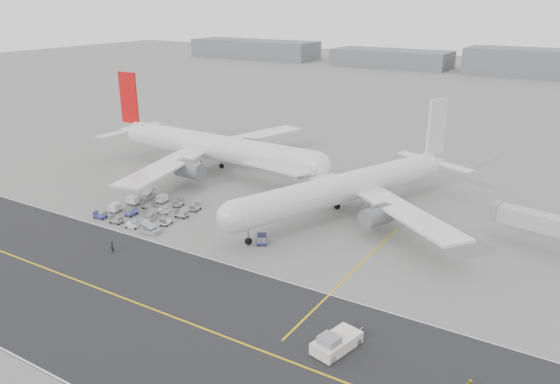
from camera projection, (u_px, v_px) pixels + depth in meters
The scene contains 10 objects.
ground at pixel (178, 242), 93.05m from camera, with size 700.00×700.00×0.00m, color gray.
taxiway at pixel (118, 296), 76.13m from camera, with size 220.00×59.00×0.03m.
horizon_buildings at pixel (553, 77), 287.05m from camera, with size 520.00×28.00×28.00m, color slate, non-canonical shape.
airliner_a at pixel (212, 147), 128.27m from camera, with size 63.18×62.43×21.78m.
airliner_b at pixel (349, 187), 102.97m from camera, with size 53.32×54.41×19.74m.
pushback_tug at pixel (336, 343), 64.17m from camera, with size 4.42×8.57×2.41m.
jet_bridge at pixel (542, 224), 88.93m from camera, with size 17.07×5.96×6.36m.
gse_cluster at pixel (149, 214), 104.94m from camera, with size 20.49×19.76×1.82m, color gray, non-canonical shape.
stray_dolly at pixel (262, 243), 92.45m from camera, with size 1.64×2.66×1.64m, color silver, non-canonical shape.
ground_crew_a at pixel (112, 247), 88.85m from camera, with size 0.72×0.47×1.96m, color black.
Camera 1 is at (59.25, -63.14, 39.22)m, focal length 35.00 mm.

